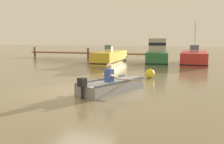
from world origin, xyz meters
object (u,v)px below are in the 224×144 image
object	(u,v)px
moored_boat_yellow	(110,57)
moored_boat_green	(158,54)
mooring_buoy	(150,73)
moored_boat_red	(194,58)
rowboat_with_person	(113,86)

from	to	relation	value
moored_boat_yellow	moored_boat_green	distance (m)	4.18
moored_boat_yellow	mooring_buoy	bearing A→B (deg)	-56.57
moored_boat_red	mooring_buoy	bearing A→B (deg)	-102.60
moored_boat_green	rowboat_with_person	bearing A→B (deg)	-88.95
rowboat_with_person	mooring_buoy	size ratio (longest dim) A/B	6.86
moored_boat_yellow	mooring_buoy	distance (m)	9.16
moored_boat_red	mooring_buoy	world-z (taller)	moored_boat_red
rowboat_with_person	moored_boat_yellow	distance (m)	12.48
moored_boat_green	moored_boat_yellow	bearing A→B (deg)	-166.74
mooring_buoy	moored_boat_yellow	bearing A→B (deg)	123.43
moored_boat_yellow	moored_boat_green	world-z (taller)	moored_boat_green
moored_boat_yellow	rowboat_with_person	bearing A→B (deg)	-69.92
moored_boat_yellow	moored_boat_green	xyz separation A→B (m)	(4.05, 0.95, 0.33)
moored_boat_yellow	moored_boat_red	size ratio (longest dim) A/B	0.95
moored_boat_green	mooring_buoy	xyz separation A→B (m)	(0.99, -8.59, -0.56)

